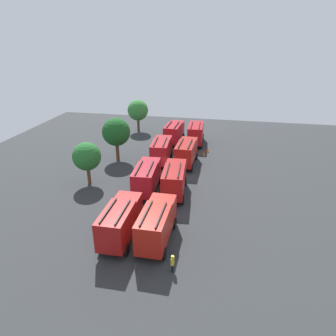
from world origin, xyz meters
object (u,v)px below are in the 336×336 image
Objects in this scene: fire_truck_0 at (157,223)px; traffic_cone_2 at (208,150)px; fire_truck_2 at (186,152)px; tree_1 at (116,132)px; fire_truck_7 at (174,132)px; traffic_cone_1 at (203,154)px; firefighter_1 at (173,263)px; tree_0 at (87,157)px; fire_truck_4 at (120,220)px; fire_truck_6 at (161,150)px; firefighter_0 at (141,167)px; fire_truck_5 at (147,177)px; tree_2 at (138,110)px; fire_truck_3 at (196,132)px; fire_truck_1 at (174,179)px; traffic_cone_0 at (154,150)px.

fire_truck_0 is 25.80m from traffic_cone_2.
tree_1 is at bearing 90.60° from fire_truck_2.
fire_truck_7 reaches higher than traffic_cone_1.
firefighter_1 is 20.14m from tree_0.
tree_0 reaches higher than fire_truck_2.
fire_truck_4 and fire_truck_6 have the same top height.
firefighter_0 is at bearing 136.15° from traffic_cone_1.
firefighter_1 is (-3.46, -5.71, -1.26)m from fire_truck_4.
fire_truck_6 is at bearing -75.97° from firefighter_1.
fire_truck_2 is 4.40× the size of firefighter_0.
fire_truck_5 is 26.94m from tree_2.
fire_truck_2 and fire_truck_4 have the same top height.
fire_truck_3 is at bearing 19.51° from traffic_cone_1.
fire_truck_5 is (9.89, 0.05, 0.00)m from fire_truck_4.
fire_truck_2 is 0.98× the size of fire_truck_5.
fire_truck_4 is 24.80m from traffic_cone_1.
fire_truck_0 is 9.75m from fire_truck_1.
firefighter_0 reaches higher than traffic_cone_2.
tree_2 is (35.34, 8.62, 2.16)m from fire_truck_4.
fire_truck_2 is at bearing -142.32° from tree_2.
fire_truck_4 reaches higher than traffic_cone_2.
traffic_cone_0 is (14.15, 2.53, -1.78)m from fire_truck_5.
tree_1 is 9.05× the size of traffic_cone_0.
fire_truck_5 is 9.89× the size of traffic_cone_2.
fire_truck_4 is at bearing 176.90° from fire_truck_6.
tree_1 reaches higher than fire_truck_6.
firefighter_1 is at bearing -160.52° from fire_truck_5.
fire_truck_5 is (9.65, 3.56, 0.00)m from fire_truck_0.
firefighter_1 is 41.50m from tree_2.
fire_truck_3 is 15.49m from firefighter_0.
fire_truck_2 is at bearing -5.27° from fire_truck_1.
fire_truck_6 is at bearing 89.30° from fire_truck_2.
traffic_cone_2 is at bearing -65.95° from tree_1.
fire_truck_1 is at bearing 176.11° from fire_truck_3.
fire_truck_5 is at bearing -142.87° from tree_1.
fire_truck_4 is 24.24m from traffic_cone_0.
fire_truck_5 reaches higher than firefighter_0.
fire_truck_3 is 1.27× the size of tree_0.
fire_truck_6 is at bearing -2.77° from firefighter_0.
fire_truck_6 is at bearing -152.56° from traffic_cone_0.
tree_1 is at bearing 29.94° from fire_truck_0.
fire_truck_0 is 22.44m from tree_1.
fire_truck_0 is at bearing -171.21° from fire_truck_7.
fire_truck_3 is 29.90m from fire_truck_4.
fire_truck_7 is (-0.42, 3.88, 0.00)m from fire_truck_3.
fire_truck_6 reaches higher than traffic_cone_0.
fire_truck_6 is at bearing -179.81° from fire_truck_7.
traffic_cone_2 is (6.21, -2.79, -1.78)m from fire_truck_2.
fire_truck_0 is at bearing -135.48° from firefighter_0.
tree_0 is 0.85× the size of tree_1.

